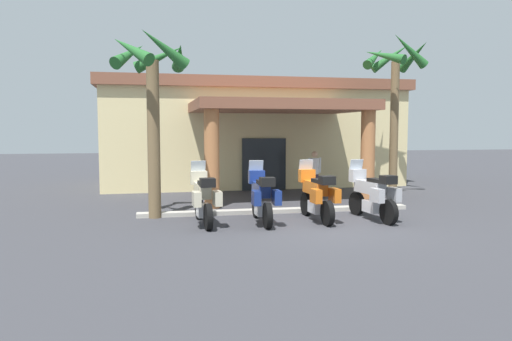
{
  "coord_description": "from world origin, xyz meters",
  "views": [
    {
      "loc": [
        -4.08,
        -11.79,
        2.48
      ],
      "look_at": [
        -1.22,
        2.85,
        1.2
      ],
      "focal_mm": 34.18,
      "sensor_mm": 36.0,
      "label": 1
    }
  ],
  "objects_px": {
    "palm_tree_roadside": "(153,84)",
    "pedestrian": "(315,170)",
    "motorcycle_blue": "(262,197)",
    "motel_building": "(251,132)",
    "motorcycle_orange": "(317,195)",
    "palm_tree_near_portico": "(394,79)",
    "motorcycle_cream": "(203,198)",
    "motorcycle_silver": "(373,194)"
  },
  "relations": [
    {
      "from": "motorcycle_cream",
      "to": "motorcycle_silver",
      "type": "relative_size",
      "value": 1.0
    },
    {
      "from": "motorcycle_cream",
      "to": "palm_tree_near_portico",
      "type": "distance_m",
      "value": 9.49
    },
    {
      "from": "motel_building",
      "to": "palm_tree_roadside",
      "type": "height_order",
      "value": "palm_tree_roadside"
    },
    {
      "from": "motel_building",
      "to": "palm_tree_roadside",
      "type": "distance_m",
      "value": 9.13
    },
    {
      "from": "palm_tree_roadside",
      "to": "palm_tree_near_portico",
      "type": "relative_size",
      "value": 0.87
    },
    {
      "from": "motel_building",
      "to": "palm_tree_roadside",
      "type": "bearing_deg",
      "value": -119.07
    },
    {
      "from": "motorcycle_blue",
      "to": "motorcycle_silver",
      "type": "bearing_deg",
      "value": -91.63
    },
    {
      "from": "palm_tree_near_portico",
      "to": "pedestrian",
      "type": "bearing_deg",
      "value": 179.22
    },
    {
      "from": "palm_tree_roadside",
      "to": "motorcycle_orange",
      "type": "bearing_deg",
      "value": -16.42
    },
    {
      "from": "motorcycle_cream",
      "to": "palm_tree_roadside",
      "type": "xyz_separation_m",
      "value": [
        -1.24,
        1.22,
        2.99
      ]
    },
    {
      "from": "motorcycle_silver",
      "to": "palm_tree_roadside",
      "type": "relative_size",
      "value": 0.43
    },
    {
      "from": "motorcycle_orange",
      "to": "palm_tree_roadside",
      "type": "xyz_separation_m",
      "value": [
        -4.29,
        1.27,
        2.99
      ]
    },
    {
      "from": "motel_building",
      "to": "motorcycle_cream",
      "type": "bearing_deg",
      "value": -109.17
    },
    {
      "from": "pedestrian",
      "to": "palm_tree_roadside",
      "type": "xyz_separation_m",
      "value": [
        -5.7,
        -3.31,
        2.73
      ]
    },
    {
      "from": "motorcycle_silver",
      "to": "motel_building",
      "type": "bearing_deg",
      "value": 0.85
    },
    {
      "from": "motorcycle_blue",
      "to": "palm_tree_near_portico",
      "type": "bearing_deg",
      "value": -51.77
    },
    {
      "from": "motel_building",
      "to": "pedestrian",
      "type": "relative_size",
      "value": 8.0
    },
    {
      "from": "motorcycle_blue",
      "to": "palm_tree_near_portico",
      "type": "xyz_separation_m",
      "value": [
        5.99,
        4.59,
        3.65
      ]
    },
    {
      "from": "motorcycle_silver",
      "to": "motorcycle_orange",
      "type": "bearing_deg",
      "value": 74.23
    },
    {
      "from": "motorcycle_silver",
      "to": "palm_tree_near_portico",
      "type": "xyz_separation_m",
      "value": [
        2.93,
        4.72,
        3.65
      ]
    },
    {
      "from": "motorcycle_silver",
      "to": "palm_tree_near_portico",
      "type": "relative_size",
      "value": 0.37
    },
    {
      "from": "motorcycle_blue",
      "to": "motorcycle_orange",
      "type": "relative_size",
      "value": 1.0
    },
    {
      "from": "motorcycle_orange",
      "to": "motorcycle_blue",
      "type": "bearing_deg",
      "value": 88.81
    },
    {
      "from": "motorcycle_blue",
      "to": "palm_tree_roadside",
      "type": "relative_size",
      "value": 0.43
    },
    {
      "from": "motorcycle_cream",
      "to": "motorcycle_orange",
      "type": "bearing_deg",
      "value": -94.87
    },
    {
      "from": "palm_tree_roadside",
      "to": "pedestrian",
      "type": "bearing_deg",
      "value": 30.14
    },
    {
      "from": "pedestrian",
      "to": "motorcycle_orange",
      "type": "bearing_deg",
      "value": 151.69
    },
    {
      "from": "motorcycle_blue",
      "to": "motorcycle_silver",
      "type": "xyz_separation_m",
      "value": [
        3.06,
        -0.13,
        0.0
      ]
    },
    {
      "from": "pedestrian",
      "to": "palm_tree_roadside",
      "type": "relative_size",
      "value": 0.32
    },
    {
      "from": "motorcycle_cream",
      "to": "motorcycle_blue",
      "type": "distance_m",
      "value": 1.53
    },
    {
      "from": "motorcycle_blue",
      "to": "motorcycle_orange",
      "type": "xyz_separation_m",
      "value": [
        1.53,
        0.06,
        0.0
      ]
    },
    {
      "from": "motorcycle_orange",
      "to": "pedestrian",
      "type": "xyz_separation_m",
      "value": [
        1.41,
        4.58,
        0.26
      ]
    },
    {
      "from": "motorcycle_orange",
      "to": "palm_tree_near_portico",
      "type": "relative_size",
      "value": 0.37
    },
    {
      "from": "motel_building",
      "to": "motorcycle_silver",
      "type": "relative_size",
      "value": 6.03
    },
    {
      "from": "motorcycle_cream",
      "to": "palm_tree_near_portico",
      "type": "relative_size",
      "value": 0.37
    },
    {
      "from": "motorcycle_blue",
      "to": "motorcycle_silver",
      "type": "distance_m",
      "value": 3.06
    },
    {
      "from": "palm_tree_near_portico",
      "to": "motel_building",
      "type": "bearing_deg",
      "value": 133.97
    },
    {
      "from": "motorcycle_silver",
      "to": "motorcycle_blue",
      "type": "bearing_deg",
      "value": 78.74
    },
    {
      "from": "motel_building",
      "to": "motorcycle_orange",
      "type": "distance_m",
      "value": 9.4
    },
    {
      "from": "motorcycle_blue",
      "to": "palm_tree_near_portico",
      "type": "distance_m",
      "value": 8.38
    },
    {
      "from": "motorcycle_cream",
      "to": "motorcycle_orange",
      "type": "distance_m",
      "value": 3.06
    },
    {
      "from": "pedestrian",
      "to": "palm_tree_near_portico",
      "type": "bearing_deg",
      "value": -101.96
    }
  ]
}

